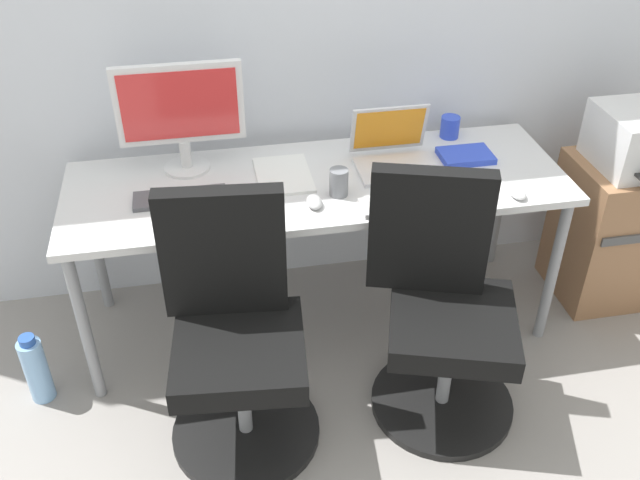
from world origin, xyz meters
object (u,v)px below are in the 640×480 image
(office_chair_right, at_px, (442,312))
(desktop_monitor, at_px, (180,111))
(open_laptop, at_px, (393,152))
(side_cabinet, at_px, (618,229))
(coffee_mug, at_px, (450,127))
(office_chair_left, at_px, (236,338))
(water_bottle_on_floor, at_px, (36,369))

(office_chair_right, bearing_deg, desktop_monitor, 140.45)
(desktop_monitor, xyz_separation_m, open_laptop, (0.81, -0.12, -0.20))
(side_cabinet, xyz_separation_m, coffee_mug, (-0.73, 0.29, 0.43))
(office_chair_left, relative_size, open_laptop, 3.03)
(office_chair_right, bearing_deg, open_laptop, 93.79)
(office_chair_left, height_order, desktop_monitor, desktop_monitor)
(water_bottle_on_floor, bearing_deg, office_chair_left, -19.52)
(office_chair_left, height_order, side_cabinet, office_chair_left)
(office_chair_left, distance_m, open_laptop, 0.97)
(office_chair_left, distance_m, side_cabinet, 1.80)
(water_bottle_on_floor, height_order, desktop_monitor, desktop_monitor)
(office_chair_right, distance_m, open_laptop, 0.68)
(office_chair_right, xyz_separation_m, side_cabinet, (0.99, 0.49, -0.09))
(open_laptop, relative_size, coffee_mug, 3.37)
(side_cabinet, bearing_deg, desktop_monitor, 173.46)
(office_chair_right, distance_m, side_cabinet, 1.11)
(side_cabinet, xyz_separation_m, desktop_monitor, (-1.84, 0.21, 0.63))
(desktop_monitor, bearing_deg, water_bottle_on_floor, -146.12)
(open_laptop, xyz_separation_m, coffee_mug, (0.30, 0.19, -0.01))
(office_chair_right, height_order, desktop_monitor, desktop_monitor)
(office_chair_right, distance_m, coffee_mug, 0.88)
(water_bottle_on_floor, distance_m, open_laptop, 1.61)
(side_cabinet, xyz_separation_m, water_bottle_on_floor, (-2.48, -0.22, -0.18))
(water_bottle_on_floor, relative_size, desktop_monitor, 0.65)
(side_cabinet, height_order, water_bottle_on_floor, side_cabinet)
(office_chair_right, height_order, coffee_mug, office_chair_right)
(office_chair_left, relative_size, coffee_mug, 10.22)
(water_bottle_on_floor, distance_m, coffee_mug, 1.92)
(office_chair_right, height_order, side_cabinet, office_chair_right)
(office_chair_right, xyz_separation_m, open_laptop, (-0.04, 0.58, 0.34))
(office_chair_right, height_order, open_laptop, office_chair_right)
(office_chair_right, xyz_separation_m, coffee_mug, (0.26, 0.77, 0.33))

